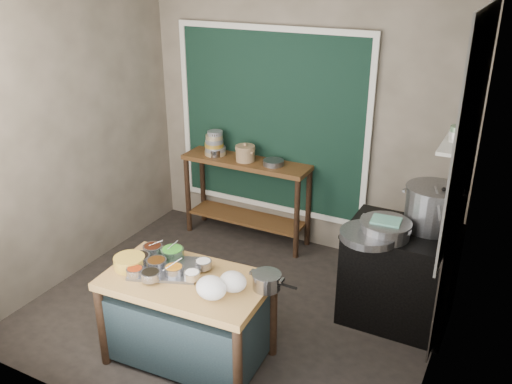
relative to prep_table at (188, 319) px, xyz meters
The scene contains 30 objects.
floor 0.84m from the prep_table, 91.76° to the left, with size 3.50×3.00×0.02m, color black.
back_wall 2.48m from the prep_table, 90.58° to the left, with size 3.50×0.02×2.80m, color gray.
left_wall 2.19m from the prep_table, 157.19° to the left, with size 0.02×3.00×2.80m, color gray.
right_wall 2.15m from the prep_table, 23.35° to the left, with size 0.02×3.00×2.80m, color gray.
curtain_panel 2.45m from the prep_table, 99.54° to the left, with size 2.10×0.02×1.90m, color black.
curtain_frame 2.44m from the prep_table, 99.58° to the left, with size 2.22×0.03×2.02m, color beige, non-canonical shape.
tile_panel 2.61m from the prep_table, 37.21° to the left, with size 0.02×1.70×1.70m, color #B2B2AA.
soot_patch 2.24m from the prep_table, 39.19° to the left, with size 0.01×1.30×1.30m, color black.
wall_shelf 2.58m from the prep_table, 44.87° to the left, with size 0.22×0.70×0.03m, color beige.
prep_table is the anchor object (origin of this frame).
back_counter 2.11m from the prep_table, 105.76° to the left, with size 1.45×0.40×0.95m, color #533217.
stove_block 1.86m from the prep_table, 44.41° to the left, with size 0.90×0.68×0.85m, color black.
stove_top 1.92m from the prep_table, 44.41° to the left, with size 0.92×0.69×0.03m, color black.
condiment_tray 0.44m from the prep_table, behind, with size 0.52×0.37×0.02m, color gray.
condiment_bowls 0.50m from the prep_table, behind, with size 0.64×0.51×0.07m.
yellow_basin 0.64m from the prep_table, behind, with size 0.24×0.24×0.09m, color #BB7B26.
saucepan 0.76m from the prep_table, 15.27° to the left, with size 0.22×0.22×0.12m, color gray, non-canonical shape.
plastic_bag_a 0.57m from the prep_table, 22.55° to the right, with size 0.23×0.19×0.17m, color white.
plastic_bag_b 0.60m from the prep_table, ahead, with size 0.20×0.17×0.15m, color white.
bowl_stack 2.35m from the prep_table, 115.57° to the left, with size 0.24×0.24×0.27m.
utensil_cup 2.27m from the prep_table, 115.23° to the left, with size 0.13×0.13×0.08m, color gray.
ceramic_crock 2.18m from the prep_table, 105.85° to the left, with size 0.22×0.22×0.15m, color olive, non-canonical shape.
wide_bowl 2.12m from the prep_table, 96.79° to the left, with size 0.22×0.22×0.06m, color gray.
stock_pot 2.20m from the prep_table, 43.71° to the left, with size 0.48×0.48×0.37m, color gray, non-canonical shape.
pot_lid 2.21m from the prep_table, 41.83° to the left, with size 0.40×0.40×0.02m, color gray.
steamer 1.74m from the prep_table, 42.36° to the left, with size 0.43×0.43×0.14m, color gray, non-canonical shape.
green_cloth 1.76m from the prep_table, 42.36° to the left, with size 0.23×0.18×0.02m, color #63A599.
shallow_pan 1.59m from the prep_table, 42.49° to the left, with size 0.47×0.47×0.06m, color gray.
shelf_bowl_stack 2.61m from the prep_table, 44.64° to the left, with size 0.16×0.16×0.13m.
shelf_bowl_green 2.72m from the prep_table, 48.20° to the left, with size 0.12×0.12×0.04m, color gray.
Camera 1 is at (2.10, -3.61, 2.97)m, focal length 38.00 mm.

